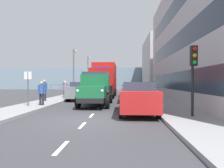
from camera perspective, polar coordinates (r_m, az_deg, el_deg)
ground_plane at (r=20.68m, az=-1.18°, el=-4.17°), size 80.00×80.00×0.00m
sidewalk_left at (r=20.82m, az=11.48°, el=-3.94°), size 2.47×40.94×0.15m
sidewalk_right at (r=21.52m, az=-13.42°, el=-3.80°), size 2.47×40.94×0.15m
road_centreline_markings at (r=20.24m, az=-1.28°, el=-4.27°), size 0.12×37.05×0.01m
building_terrace at (r=18.67m, az=29.58°, el=11.71°), size 7.83×21.37×10.69m
building_far_block at (r=37.41m, az=15.87°, el=5.32°), size 7.82×12.63×9.63m
sea_horizon at (r=44.05m, az=1.21°, el=1.61°), size 80.00×0.80×5.00m
seawall_railing at (r=40.46m, az=1.02°, el=-0.54°), size 28.08×0.08×1.20m
truck_vintage_green at (r=13.80m, az=-4.89°, el=-1.65°), size 2.17×5.64×2.43m
lorry_cargo_red at (r=22.62m, az=-2.24°, el=1.50°), size 2.58×8.20×3.87m
car_red_kerbside_near at (r=10.39m, az=7.57°, el=-3.96°), size 1.93×4.23×1.72m
car_teal_kerbside_1 at (r=16.58m, az=5.97°, el=-2.25°), size 1.81×4.38×1.72m
car_navy_kerbside_2 at (r=22.72m, az=5.25°, el=-1.48°), size 1.88×4.42×1.72m
car_black_kerbside_3 at (r=28.37m, az=4.86°, el=-1.07°), size 1.83×4.26×1.72m
car_grey_oppositeside_0 at (r=18.28m, az=-9.32°, el=-2.00°), size 1.92×4.01×1.72m
car_silver_oppositeside_1 at (r=24.26m, az=-6.17°, el=-1.35°), size 1.92×4.50×1.72m
car_maroon_oppositeside_2 at (r=29.89m, az=-4.38°, el=-0.98°), size 1.91×4.57×1.72m
pedestrian_by_lamp at (r=13.90m, az=-20.15°, el=-2.02°), size 0.53×0.34×1.61m
pedestrian_couple_a at (r=17.06m, az=-19.46°, el=-1.21°), size 0.53×0.34×1.76m
pedestrian_in_dark_coat at (r=18.97m, az=-13.66°, el=-1.32°), size 0.53×0.34×1.61m
pedestrian_with_bag at (r=20.92m, az=-13.83°, el=-0.96°), size 0.53×0.34×1.71m
traffic_light_near at (r=9.47m, az=22.99°, el=5.11°), size 0.28×0.41×3.20m
lamp_post_promenade at (r=24.37m, az=-11.22°, el=4.96°), size 0.32×1.14×5.66m
lamp_post_far at (r=35.07m, az=-7.10°, el=4.11°), size 0.32×1.14×6.22m
street_sign at (r=13.68m, az=-23.65°, el=0.39°), size 0.50×0.07×2.25m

